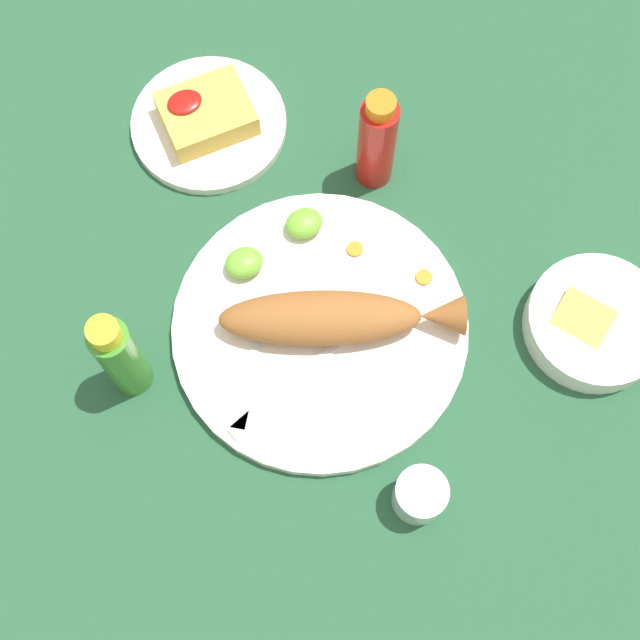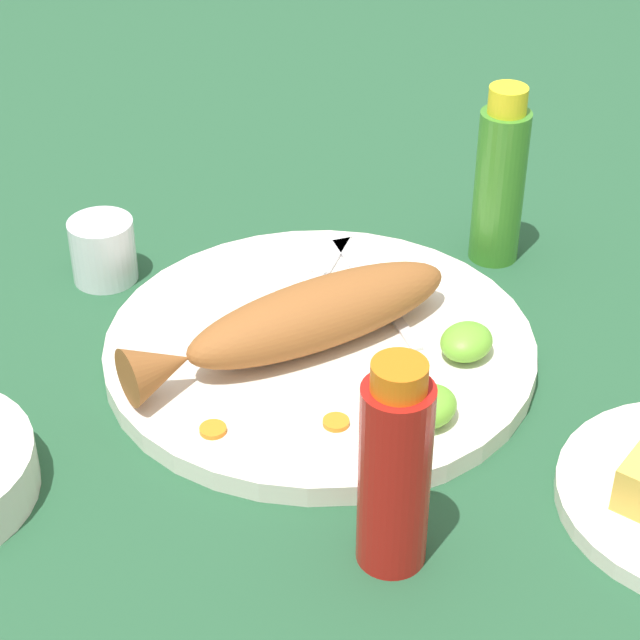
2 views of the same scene
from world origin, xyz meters
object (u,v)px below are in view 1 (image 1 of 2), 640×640
(main_plate, at_px, (320,328))
(side_plate_fries, at_px, (209,124))
(guacamole_bowl, at_px, (595,322))
(fried_fish, at_px, (335,318))
(fork_near, at_px, (283,391))
(fork_far, at_px, (252,364))
(hot_sauce_bottle_red, at_px, (377,141))
(hot_sauce_bottle_green, at_px, (120,356))
(salt_cup, at_px, (419,496))

(main_plate, relative_size, side_plate_fries, 1.74)
(guacamole_bowl, bearing_deg, fried_fish, -23.27)
(main_plate, xyz_separation_m, fork_near, (0.07, 0.06, 0.01))
(fork_near, height_order, fork_far, same)
(hot_sauce_bottle_red, height_order, side_plate_fries, hot_sauce_bottle_red)
(fried_fish, height_order, hot_sauce_bottle_green, hot_sauce_bottle_green)
(main_plate, relative_size, fried_fish, 1.24)
(fork_near, bearing_deg, fried_fish, -168.76)
(fork_near, relative_size, fork_far, 1.12)
(hot_sauce_bottle_red, relative_size, salt_cup, 2.73)
(fork_near, xyz_separation_m, guacamole_bowl, (-0.38, 0.07, 0.00))
(hot_sauce_bottle_red, bearing_deg, fried_fish, 52.90)
(fried_fish, bearing_deg, hot_sauce_bottle_green, 12.75)
(main_plate, bearing_deg, fork_near, 38.40)
(fried_fish, distance_m, fork_near, 0.11)
(fork_far, distance_m, side_plate_fries, 0.35)
(main_plate, xyz_separation_m, salt_cup, (-0.02, 0.23, 0.02))
(hot_sauce_bottle_red, bearing_deg, salt_cup, 71.86)
(guacamole_bowl, bearing_deg, salt_cup, 19.62)
(fried_fish, relative_size, salt_cup, 4.87)
(hot_sauce_bottle_green, bearing_deg, guacamole_bowl, 162.65)
(main_plate, distance_m, salt_cup, 0.23)
(fork_far, xyz_separation_m, guacamole_bowl, (-0.40, 0.12, 0.00))
(side_plate_fries, bearing_deg, salt_cup, 93.94)
(fork_near, height_order, guacamole_bowl, guacamole_bowl)
(fork_far, bearing_deg, main_plate, 131.98)
(fork_near, height_order, hot_sauce_bottle_green, hot_sauce_bottle_green)
(fork_near, distance_m, hot_sauce_bottle_green, 0.19)
(hot_sauce_bottle_red, height_order, hot_sauce_bottle_green, hot_sauce_bottle_green)
(fried_fish, bearing_deg, hot_sauce_bottle_red, -104.49)
(hot_sauce_bottle_red, bearing_deg, fork_far, 37.01)
(hot_sauce_bottle_green, bearing_deg, main_plate, 171.11)
(side_plate_fries, bearing_deg, fork_near, 82.01)
(main_plate, height_order, guacamole_bowl, guacamole_bowl)
(fried_fish, bearing_deg, guacamole_bowl, 179.34)
(fried_fish, xyz_separation_m, side_plate_fries, (0.04, -0.33, -0.04))
(side_plate_fries, height_order, guacamole_bowl, guacamole_bowl)
(fried_fish, height_order, fork_near, fried_fish)
(fried_fish, relative_size, hot_sauce_bottle_red, 1.79)
(guacamole_bowl, bearing_deg, side_plate_fries, -54.55)
(hot_sauce_bottle_green, relative_size, guacamole_bowl, 1.02)
(main_plate, relative_size, hot_sauce_bottle_green, 2.09)
(fork_far, height_order, hot_sauce_bottle_red, hot_sauce_bottle_red)
(salt_cup, relative_size, side_plate_fries, 0.29)
(fork_near, height_order, hot_sauce_bottle_red, hot_sauce_bottle_red)
(fork_far, bearing_deg, hot_sauce_bottle_green, -75.56)
(fried_fish, distance_m, side_plate_fries, 0.34)
(main_plate, relative_size, salt_cup, 6.03)
(fork_far, xyz_separation_m, hot_sauce_bottle_green, (0.13, -0.05, 0.06))
(fork_far, bearing_deg, fork_near, 59.88)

